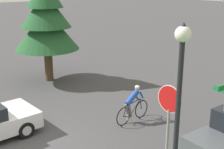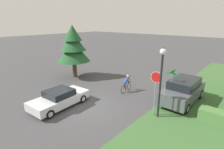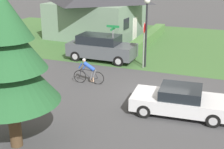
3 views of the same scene
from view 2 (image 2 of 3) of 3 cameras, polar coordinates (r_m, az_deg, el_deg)
ground_plane at (r=13.21m, az=-8.42°, el=-10.50°), size 140.00×140.00×0.00m
sedan_left_lane at (r=13.51m, az=-16.76°, el=-7.50°), size 2.17×4.43×1.29m
cyclist at (r=15.62m, az=4.67°, el=-3.09°), size 0.44×1.82×1.49m
parked_suv_right at (r=14.63m, az=22.15°, el=-4.87°), size 2.11×4.81×1.83m
stop_sign at (r=11.56m, az=14.08°, el=-3.37°), size 0.72×0.08×3.03m
street_lamp at (r=11.08m, az=15.85°, el=1.33°), size 0.38×0.38×4.61m
street_name_sign at (r=13.50m, az=18.90°, el=-2.09°), size 0.90×0.90×2.68m
conifer_tall_near at (r=19.55m, az=-12.55°, el=9.02°), size 3.50×3.50×5.72m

